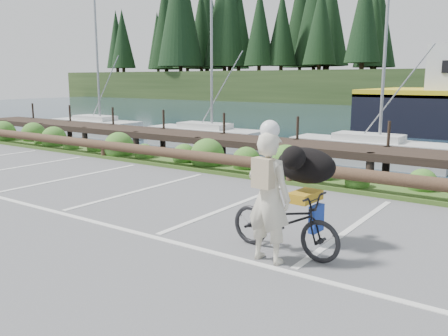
{
  "coord_description": "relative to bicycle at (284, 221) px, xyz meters",
  "views": [
    {
      "loc": [
        5.42,
        -5.97,
        2.64
      ],
      "look_at": [
        0.72,
        0.7,
        1.1
      ],
      "focal_mm": 38.0,
      "sensor_mm": 36.0,
      "label": 1
    }
  ],
  "objects": [
    {
      "name": "log_rail",
      "position": [
        -2.17,
        4.35,
        -0.5
      ],
      "size": [
        32.0,
        0.3,
        0.6
      ],
      "primitive_type": null,
      "color": "#443021",
      "rests_on": "ground"
    },
    {
      "name": "cyclist",
      "position": [
        -0.03,
        -0.44,
        0.46
      ],
      "size": [
        0.73,
        0.51,
        1.92
      ],
      "primitive_type": "imported",
      "rotation": [
        0.0,
        0.0,
        3.07
      ],
      "color": "beige",
      "rests_on": "ground"
    },
    {
      "name": "bicycle",
      "position": [
        0.0,
        0.0,
        0.0
      ],
      "size": [
        1.93,
        0.8,
        0.99
      ],
      "primitive_type": "imported",
      "rotation": [
        0.0,
        0.0,
        1.5
      ],
      "color": "black",
      "rests_on": "ground"
    },
    {
      "name": "vegetation_strip",
      "position": [
        -2.17,
        5.05,
        -0.45
      ],
      "size": [
        34.0,
        1.6,
        0.1
      ],
      "primitive_type": "cube",
      "color": "#3D5B21",
      "rests_on": "ground"
    },
    {
      "name": "dog",
      "position": [
        0.04,
        0.6,
        0.78
      ],
      "size": [
        0.56,
        1.03,
        0.58
      ],
      "primitive_type": "ellipsoid",
      "rotation": [
        0.0,
        0.0,
        1.5
      ],
      "color": "black",
      "rests_on": "bicycle"
    },
    {
      "name": "ground",
      "position": [
        -2.17,
        -0.25,
        -0.5
      ],
      "size": [
        72.0,
        72.0,
        0.0
      ],
      "primitive_type": "plane",
      "color": "#565658"
    }
  ]
}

